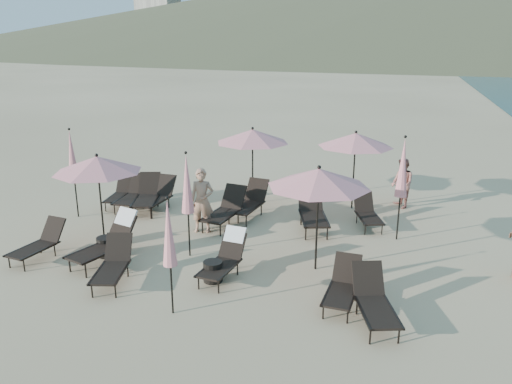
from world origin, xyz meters
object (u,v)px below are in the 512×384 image
(lounger_13, at_px, (133,194))
(umbrella_open_0, at_px, (97,164))
(lounger_3, at_px, (225,257))
(lounger_11, at_px, (367,213))
(lounger_10, at_px, (313,212))
(lounger_12, at_px, (147,195))
(lounger_7, at_px, (157,196))
(umbrella_open_2, at_px, (253,136))
(umbrella_open_3, at_px, (356,140))
(lounger_1, at_px, (108,240))
(umbrella_closed_1, at_px, (403,168))
(umbrella_closed_2, at_px, (72,156))
(side_table_0, at_px, (106,247))
(lounger_9, at_px, (249,202))
(umbrella_open_1, at_px, (319,178))
(lounger_8, at_px, (225,209))
(umbrella_closed_0, at_px, (169,234))
(side_table_1, at_px, (213,271))
(lounger_5, at_px, (374,300))
(lounger_4, at_px, (343,286))
(umbrella_closed_3, at_px, (187,184))
(lounger_0, at_px, (39,243))
(lounger_6, at_px, (121,193))
(lounger_2, at_px, (113,264))
(beachgoer_b, at_px, (402,183))

(lounger_13, height_order, umbrella_open_0, umbrella_open_0)
(lounger_3, relative_size, lounger_11, 1.02)
(lounger_10, bearing_deg, lounger_12, 160.36)
(lounger_7, xyz_separation_m, lounger_11, (6.34, 0.43, -0.06))
(umbrella_open_2, distance_m, umbrella_open_3, 3.15)
(lounger_1, distance_m, lounger_3, 2.92)
(lounger_13, relative_size, umbrella_closed_1, 0.61)
(lounger_12, distance_m, umbrella_open_3, 6.59)
(umbrella_open_3, xyz_separation_m, umbrella_closed_2, (-7.72, -3.14, -0.31))
(lounger_3, bearing_deg, lounger_12, 143.32)
(umbrella_closed_2, relative_size, side_table_0, 5.56)
(lounger_7, distance_m, lounger_11, 6.35)
(lounger_9, relative_size, umbrella_open_1, 0.74)
(umbrella_open_0, bearing_deg, lounger_8, 39.60)
(umbrella_closed_0, bearing_deg, umbrella_open_2, 94.37)
(umbrella_open_0, distance_m, side_table_1, 4.15)
(lounger_5, bearing_deg, umbrella_closed_2, 140.10)
(lounger_8, relative_size, umbrella_open_1, 0.74)
(lounger_4, height_order, umbrella_closed_3, umbrella_closed_3)
(lounger_0, bearing_deg, lounger_6, 101.60)
(umbrella_closed_3, bearing_deg, lounger_2, -120.31)
(umbrella_open_1, height_order, side_table_0, umbrella_open_1)
(umbrella_closed_2, distance_m, side_table_1, 6.25)
(lounger_11, relative_size, umbrella_open_2, 0.63)
(lounger_5, relative_size, lounger_6, 1.10)
(lounger_2, bearing_deg, lounger_0, 150.77)
(lounger_5, relative_size, umbrella_closed_3, 0.65)
(lounger_5, distance_m, side_table_1, 3.52)
(lounger_6, relative_size, lounger_13, 0.91)
(lounger_9, bearing_deg, beachgoer_b, 34.11)
(lounger_3, bearing_deg, umbrella_open_1, 32.51)
(umbrella_closed_3, xyz_separation_m, beachgoer_b, (4.84, 5.32, -1.03))
(lounger_8, xyz_separation_m, umbrella_open_2, (0.15, 2.15, 1.71))
(lounger_2, xyz_separation_m, umbrella_open_3, (4.40, 6.52, 1.75))
(lounger_1, relative_size, lounger_11, 1.21)
(lounger_7, relative_size, umbrella_closed_2, 0.64)
(lounger_12, distance_m, side_table_1, 5.43)
(lounger_5, xyz_separation_m, lounger_13, (-7.70, 4.64, 0.01))
(lounger_4, distance_m, umbrella_open_3, 6.34)
(lounger_5, height_order, umbrella_closed_3, umbrella_closed_3)
(umbrella_closed_1, bearing_deg, beachgoer_b, 89.29)
(side_table_0, bearing_deg, lounger_11, 33.64)
(lounger_0, distance_m, lounger_8, 4.88)
(beachgoer_b, bearing_deg, umbrella_open_1, -47.31)
(umbrella_open_1, xyz_separation_m, umbrella_closed_3, (-3.06, -0.14, -0.36))
(lounger_7, height_order, umbrella_open_3, umbrella_open_3)
(lounger_0, bearing_deg, lounger_9, 54.60)
(lounger_1, height_order, lounger_12, lounger_1)
(lounger_1, xyz_separation_m, lounger_9, (2.26, 3.93, -0.07))
(lounger_4, xyz_separation_m, side_table_0, (-5.79, 0.69, -0.15))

